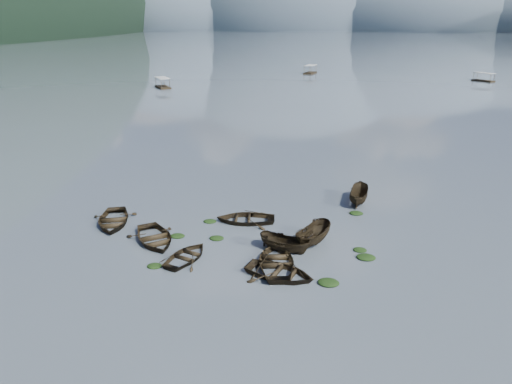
# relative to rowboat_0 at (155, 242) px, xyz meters

# --- Properties ---
(ground_plane) EXTENTS (2400.00, 2400.00, 0.00)m
(ground_plane) POSITION_rel_rowboat_0_xyz_m (6.68, -5.85, 0.00)
(ground_plane) COLOR #475059
(haze_mtn_a) EXTENTS (520.00, 520.00, 280.00)m
(haze_mtn_a) POSITION_rel_rowboat_0_xyz_m (-253.32, 894.15, 0.00)
(haze_mtn_a) COLOR #475666
(haze_mtn_a) RESTS_ON ground
(haze_mtn_b) EXTENTS (520.00, 520.00, 340.00)m
(haze_mtn_b) POSITION_rel_rowboat_0_xyz_m (-53.32, 894.15, 0.00)
(haze_mtn_b) COLOR #475666
(haze_mtn_b) RESTS_ON ground
(haze_mtn_c) EXTENTS (520.00, 520.00, 260.00)m
(haze_mtn_c) POSITION_rel_rowboat_0_xyz_m (146.68, 894.15, 0.00)
(haze_mtn_c) COLOR #475666
(haze_mtn_c) RESTS_ON ground
(haze_mtn_d) EXTENTS (520.00, 520.00, 220.00)m
(haze_mtn_d) POSITION_rel_rowboat_0_xyz_m (326.68, 894.15, 0.00)
(haze_mtn_d) COLOR #475666
(haze_mtn_d) RESTS_ON ground
(rowboat_0) EXTENTS (5.81, 6.16, 1.04)m
(rowboat_0) POSITION_rel_rowboat_0_xyz_m (0.00, 0.00, 0.00)
(rowboat_0) COLOR black
(rowboat_0) RESTS_ON ground
(rowboat_1) EXTENTS (4.01, 4.67, 0.82)m
(rowboat_1) POSITION_rel_rowboat_0_xyz_m (3.10, -2.16, 0.00)
(rowboat_1) COLOR black
(rowboat_1) RESTS_ON ground
(rowboat_2) EXTENTS (4.12, 2.63, 1.49)m
(rowboat_2) POSITION_rel_rowboat_0_xyz_m (9.64, -0.05, 0.00)
(rowboat_2) COLOR black
(rowboat_2) RESTS_ON ground
(rowboat_3) EXTENTS (4.37, 5.55, 1.04)m
(rowboat_3) POSITION_rel_rowboat_0_xyz_m (9.30, -2.21, 0.00)
(rowboat_3) COLOR black
(rowboat_3) RESTS_ON ground
(rowboat_4) EXTENTS (5.36, 4.52, 0.95)m
(rowboat_4) POSITION_rel_rowboat_0_xyz_m (9.64, -3.55, 0.00)
(rowboat_4) COLOR black
(rowboat_4) RESTS_ON ground
(rowboat_5) EXTENTS (3.32, 4.59, 1.67)m
(rowboat_5) POSITION_rel_rowboat_0_xyz_m (11.62, 1.35, 0.00)
(rowboat_5) COLOR black
(rowboat_5) RESTS_ON ground
(rowboat_6) EXTENTS (5.01, 5.91, 1.04)m
(rowboat_6) POSITION_rel_rowboat_0_xyz_m (-4.41, 2.54, 0.00)
(rowboat_6) COLOR black
(rowboat_6) RESTS_ON ground
(rowboat_7) EXTENTS (5.08, 3.90, 0.98)m
(rowboat_7) POSITION_rel_rowboat_0_xyz_m (6.05, 4.52, 0.00)
(rowboat_7) COLOR black
(rowboat_7) RESTS_ON ground
(rowboat_8) EXTENTS (2.23, 4.34, 1.60)m
(rowboat_8) POSITION_rel_rowboat_0_xyz_m (15.35, 10.11, 0.00)
(rowboat_8) COLOR black
(rowboat_8) RESTS_ON ground
(weed_clump_0) EXTENTS (1.01, 0.83, 0.22)m
(weed_clump_0) POSITION_rel_rowboat_0_xyz_m (1.27, -3.51, 0.00)
(weed_clump_0) COLOR black
(weed_clump_0) RESTS_ON ground
(weed_clump_1) EXTENTS (1.09, 0.87, 0.24)m
(weed_clump_1) POSITION_rel_rowboat_0_xyz_m (4.43, 1.11, 0.00)
(weed_clump_1) COLOR black
(weed_clump_1) RESTS_ON ground
(weed_clump_2) EXTENTS (1.35, 1.08, 0.29)m
(weed_clump_2) POSITION_rel_rowboat_0_xyz_m (12.72, -3.94, 0.00)
(weed_clump_2) COLOR black
(weed_clump_2) RESTS_ON ground
(weed_clump_3) EXTENTS (0.97, 0.82, 0.22)m
(weed_clump_3) POSITION_rel_rowboat_0_xyz_m (14.94, 0.79, 0.00)
(weed_clump_3) COLOR black
(weed_clump_3) RESTS_ON ground
(weed_clump_4) EXTENTS (1.32, 1.05, 0.27)m
(weed_clump_4) POSITION_rel_rowboat_0_xyz_m (15.28, -0.29, 0.00)
(weed_clump_4) COLOR black
(weed_clump_4) RESTS_ON ground
(weed_clump_5) EXTENTS (1.11, 0.90, 0.24)m
(weed_clump_5) POSITION_rel_rowboat_0_xyz_m (1.42, 1.05, 0.00)
(weed_clump_5) COLOR black
(weed_clump_5) RESTS_ON ground
(weed_clump_6) EXTENTS (1.05, 0.88, 0.22)m
(weed_clump_6) POSITION_rel_rowboat_0_xyz_m (3.20, 4.04, 0.00)
(weed_clump_6) COLOR black
(weed_clump_6) RESTS_ON ground
(weed_clump_7) EXTENTS (1.16, 0.93, 0.25)m
(weed_clump_7) POSITION_rel_rowboat_0_xyz_m (15.07, 7.44, 0.00)
(weed_clump_7) COLOR black
(weed_clump_7) RESTS_ON ground
(pontoon_left) EXTENTS (5.51, 6.47, 2.34)m
(pontoon_left) POSITION_rel_rowboat_0_xyz_m (-26.83, 78.82, 0.00)
(pontoon_left) COLOR black
(pontoon_left) RESTS_ON ground
(pontoon_centre) EXTENTS (4.18, 6.76, 2.41)m
(pontoon_centre) POSITION_rel_rowboat_0_xyz_m (7.32, 115.79, 0.00)
(pontoon_centre) COLOR black
(pontoon_centre) RESTS_ON ground
(pontoon_right) EXTENTS (5.41, 5.70, 2.13)m
(pontoon_right) POSITION_rel_rowboat_0_xyz_m (53.88, 103.40, 0.00)
(pontoon_right) COLOR black
(pontoon_right) RESTS_ON ground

